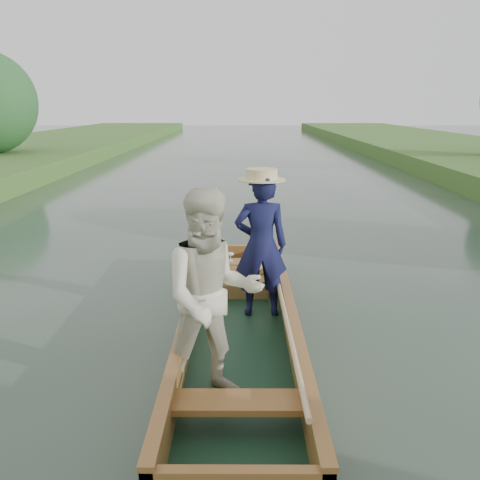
{
  "coord_description": "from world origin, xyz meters",
  "views": [
    {
      "loc": [
        0.02,
        -5.04,
        2.38
      ],
      "look_at": [
        0.0,
        0.6,
        0.95
      ],
      "focal_mm": 40.0,
      "sensor_mm": 36.0,
      "label": 1
    }
  ],
  "objects": [
    {
      "name": "trees_far",
      "position": [
        0.52,
        11.52,
        2.38
      ],
      "size": [
        23.02,
        17.39,
        4.38
      ],
      "color": "#47331E",
      "rests_on": "ground"
    },
    {
      "name": "ground",
      "position": [
        0.0,
        0.0,
        0.0
      ],
      "size": [
        120.0,
        120.0,
        0.0
      ],
      "primitive_type": "plane",
      "color": "#283D30",
      "rests_on": "ground"
    },
    {
      "name": "punt",
      "position": [
        -0.05,
        -0.21,
        0.59
      ],
      "size": [
        1.25,
        5.0,
        1.78
      ],
      "color": "#13301D",
      "rests_on": "ground"
    }
  ]
}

